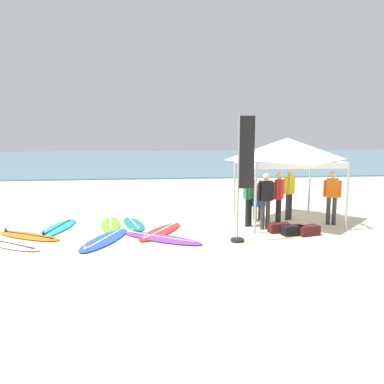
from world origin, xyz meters
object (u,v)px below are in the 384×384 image
(surfboard_cyan, at_px, (58,228))
(person_orange, at_px, (332,194))
(gear_bag_by_pole, at_px, (309,230))
(gear_bag_near_tent, at_px, (279,228))
(surfboard_orange, at_px, (28,236))
(person_black, at_px, (266,197))
(banner_flag, at_px, (242,184))
(surfboard_white, at_px, (11,245))
(surfboard_lime, at_px, (111,224))
(surfboard_purple, at_px, (162,238))
(surfboard_teal, at_px, (134,224))
(person_green, at_px, (249,195))
(person_blue, at_px, (258,200))
(surfboard_blue, at_px, (105,240))
(person_yellow, at_px, (289,191))
(canopy_tent, at_px, (287,149))
(gear_bag_on_sand, at_px, (293,230))
(person_red, at_px, (279,195))
(surfboard_red, at_px, (161,231))

(surfboard_cyan, xyz_separation_m, person_orange, (8.55, -0.37, 0.95))
(gear_bag_by_pole, bearing_deg, gear_bag_near_tent, 151.84)
(surfboard_orange, height_order, gear_bag_by_pole, gear_bag_by_pole)
(person_black, relative_size, banner_flag, 0.50)
(surfboard_white, distance_m, surfboard_lime, 3.14)
(surfboard_lime, bearing_deg, banner_flag, -32.05)
(surfboard_purple, relative_size, gear_bag_by_pole, 4.06)
(surfboard_cyan, bearing_deg, surfboard_white, -113.68)
(surfboard_teal, xyz_separation_m, surfboard_white, (-3.07, -2.08, -0.00))
(surfboard_purple, relative_size, gear_bag_near_tent, 4.06)
(person_green, bearing_deg, banner_flag, -110.10)
(person_orange, distance_m, gear_bag_by_pole, 1.92)
(surfboard_purple, relative_size, person_black, 1.42)
(surfboard_purple, height_order, person_orange, person_orange)
(surfboard_lime, relative_size, person_blue, 1.87)
(surfboard_purple, height_order, surfboard_teal, same)
(gear_bag_by_pole, bearing_deg, surfboard_blue, 179.68)
(surfboard_purple, distance_m, person_orange, 5.65)
(person_yellow, bearing_deg, surfboard_teal, -177.56)
(surfboard_lime, xyz_separation_m, person_blue, (4.86, 0.32, 0.62))
(person_blue, bearing_deg, surfboard_blue, -156.06)
(surfboard_purple, bearing_deg, canopy_tent, 23.45)
(surfboard_cyan, height_order, person_orange, person_orange)
(person_orange, distance_m, person_black, 2.29)
(canopy_tent, height_order, surfboard_orange, canopy_tent)
(surfboard_orange, bearing_deg, gear_bag_on_sand, -4.89)
(surfboard_purple, relative_size, surfboard_teal, 1.17)
(canopy_tent, bearing_deg, gear_bag_on_sand, -102.18)
(gear_bag_near_tent, relative_size, gear_bag_on_sand, 1.00)
(surfboard_orange, bearing_deg, person_yellow, 9.79)
(canopy_tent, height_order, person_red, canopy_tent)
(surfboard_blue, bearing_deg, person_yellow, 19.13)
(person_red, height_order, person_yellow, same)
(surfboard_teal, bearing_deg, person_blue, 4.56)
(surfboard_teal, bearing_deg, person_green, -8.81)
(surfboard_blue, bearing_deg, gear_bag_near_tent, 4.18)
(surfboard_teal, bearing_deg, person_red, -9.53)
(canopy_tent, bearing_deg, surfboard_red, -165.83)
(person_black, distance_m, person_blue, 1.38)
(surfboard_lime, bearing_deg, person_red, -8.29)
(surfboard_lime, distance_m, person_black, 4.92)
(canopy_tent, height_order, person_black, canopy_tent)
(surfboard_red, xyz_separation_m, gear_bag_on_sand, (3.75, -0.72, 0.10))
(person_red, distance_m, gear_bag_by_pole, 1.50)
(person_red, xyz_separation_m, gear_bag_by_pole, (0.54, -1.11, -0.85))
(surfboard_lime, bearing_deg, gear_bag_on_sand, -18.97)
(surfboard_lime, bearing_deg, surfboard_teal, -0.49)
(surfboard_lime, xyz_separation_m, person_orange, (6.99, -0.66, 0.95))
(person_black, distance_m, gear_bag_by_pole, 1.59)
(surfboard_purple, bearing_deg, surfboard_orange, 169.83)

